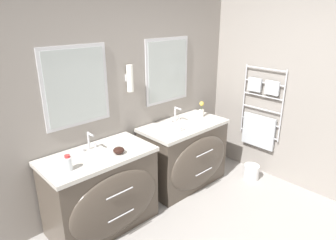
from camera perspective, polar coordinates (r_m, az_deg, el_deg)
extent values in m
cube|color=gray|center=(3.38, -10.81, 4.72)|extent=(5.31, 0.06, 2.60)
cube|color=silver|center=(3.11, -17.05, 6.10)|extent=(0.70, 0.02, 0.81)
cube|color=#B2BCBA|center=(3.10, -16.96, 6.07)|extent=(0.63, 0.01, 0.74)
cube|color=silver|center=(3.81, -0.11, 9.38)|extent=(0.70, 0.02, 0.81)
cube|color=#B2BCBA|center=(3.80, -0.01, 9.36)|extent=(0.63, 0.01, 0.74)
cylinder|color=white|center=(3.38, -7.26, 7.87)|extent=(0.07, 0.07, 0.30)
cube|color=silver|center=(3.42, -7.74, 7.98)|extent=(0.05, 0.02, 0.08)
cube|color=gray|center=(4.09, 21.27, 6.36)|extent=(0.06, 3.84, 2.60)
cylinder|color=silver|center=(4.09, 20.94, 2.27)|extent=(0.02, 0.02, 0.97)
cylinder|color=silver|center=(4.35, 14.25, 4.01)|extent=(0.02, 0.02, 0.97)
cylinder|color=silver|center=(4.11, 18.15, 9.24)|extent=(0.02, 0.57, 0.02)
cylinder|color=silver|center=(4.14, 17.88, 6.78)|extent=(0.02, 0.57, 0.02)
cylinder|color=silver|center=(4.19, 17.62, 4.36)|extent=(0.02, 0.57, 0.02)
cylinder|color=silver|center=(4.24, 17.37, 2.00)|extent=(0.02, 0.57, 0.02)
cylinder|color=silver|center=(4.29, 17.12, -0.31)|extent=(0.02, 0.57, 0.02)
cylinder|color=silver|center=(4.36, 16.88, -2.55)|extent=(0.02, 0.57, 0.02)
cube|color=#B7BCC1|center=(4.32, 16.82, -2.03)|extent=(0.04, 0.48, 0.45)
cube|color=#B7BCC1|center=(4.08, 19.22, 5.79)|extent=(0.04, 0.19, 0.18)
cube|color=#B7BCC1|center=(4.20, 16.21, 6.48)|extent=(0.04, 0.19, 0.18)
cube|color=#4C4238|center=(3.28, -12.66, -13.23)|extent=(1.08, 0.57, 0.80)
ellipsoid|color=#4C4238|center=(3.08, -9.79, -15.50)|extent=(0.99, 0.13, 0.67)
cube|color=beige|center=(3.08, -13.25, -6.68)|extent=(1.11, 0.60, 0.04)
ellipsoid|color=white|center=(3.07, -12.93, -7.32)|extent=(0.40, 0.35, 0.09)
cylinder|color=silver|center=(2.94, -9.15, -13.61)|extent=(0.30, 0.01, 0.01)
cylinder|color=silver|center=(3.08, -8.88, -17.56)|extent=(0.30, 0.01, 0.01)
cube|color=#4C4238|center=(3.95, 2.92, -6.72)|extent=(1.08, 0.57, 0.80)
ellipsoid|color=#4C4238|center=(3.78, 6.08, -8.11)|extent=(0.99, 0.13, 0.67)
cube|color=beige|center=(3.78, 3.03, -1.04)|extent=(1.11, 0.60, 0.04)
ellipsoid|color=white|center=(3.77, 3.34, -1.54)|extent=(0.40, 0.35, 0.09)
cylinder|color=silver|center=(3.66, 7.04, -6.29)|extent=(0.30, 0.01, 0.01)
cylinder|color=silver|center=(3.78, 6.87, -9.75)|extent=(0.30, 0.01, 0.01)
cylinder|color=silver|center=(3.15, -14.87, -3.83)|extent=(0.02, 0.02, 0.19)
cylinder|color=silver|center=(3.08, -14.54, -2.69)|extent=(0.02, 0.10, 0.02)
cylinder|color=silver|center=(3.16, -15.86, -5.44)|extent=(0.03, 0.03, 0.04)
cylinder|color=silver|center=(3.22, -13.67, -4.76)|extent=(0.03, 0.03, 0.04)
cylinder|color=silver|center=(3.84, 1.37, 1.17)|extent=(0.02, 0.02, 0.19)
cylinder|color=silver|center=(3.78, 1.94, 2.19)|extent=(0.02, 0.10, 0.02)
cylinder|color=silver|center=(3.82, 0.61, -0.15)|extent=(0.03, 0.03, 0.04)
cylinder|color=silver|center=(3.91, 2.09, 0.33)|extent=(0.03, 0.03, 0.04)
cylinder|color=silver|center=(2.82, -18.49, -7.90)|extent=(0.07, 0.07, 0.12)
cylinder|color=red|center=(2.79, -18.66, -6.56)|extent=(0.05, 0.05, 0.02)
ellipsoid|color=black|center=(3.02, -9.35, -5.73)|extent=(0.11, 0.11, 0.07)
cylinder|color=silver|center=(4.04, 6.36, 1.29)|extent=(0.07, 0.07, 0.10)
cylinder|color=#477238|center=(4.01, 6.41, 2.52)|extent=(0.01, 0.01, 0.09)
sphere|color=#E5BF47|center=(4.00, 6.43, 3.11)|extent=(0.06, 0.06, 0.06)
cube|color=white|center=(3.55, 2.28, -1.86)|extent=(0.10, 0.07, 0.02)
ellipsoid|color=#F2E5CC|center=(3.54, 2.28, -1.53)|extent=(0.06, 0.04, 0.02)
cylinder|color=silver|center=(4.30, 15.58, -9.53)|extent=(0.20, 0.20, 0.21)
torus|color=silver|center=(4.26, 15.70, -8.39)|extent=(0.21, 0.21, 0.01)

